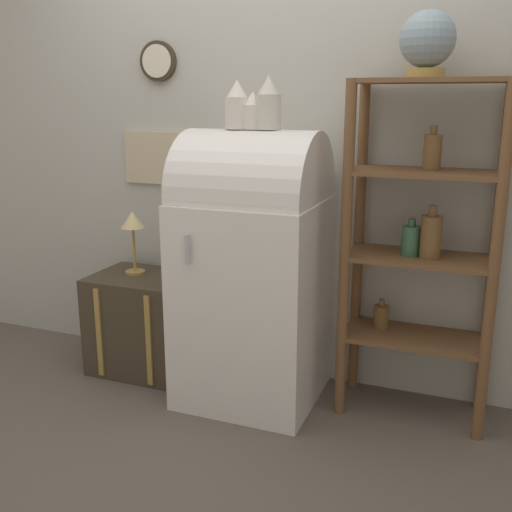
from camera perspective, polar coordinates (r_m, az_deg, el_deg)
The scene contains 10 objects.
ground_plane at distance 3.02m, azimuth -1.97°, elevation -14.84°, with size 12.00×12.00×0.00m, color #60564C.
wall_back at distance 3.16m, azimuth 1.98°, elevation 12.23°, with size 7.00×0.09×2.70m.
refrigerator at distance 2.94m, azimuth -0.29°, elevation -0.75°, with size 0.66×0.67×1.35m.
suitcase_trunk at distance 3.43m, azimuth -10.49°, elevation -6.27°, with size 0.56×0.44×0.55m.
shelf_unit at distance 2.84m, azimuth 15.47°, elevation 1.97°, with size 0.69×0.35×1.57m.
globe at distance 2.76m, azimuth 16.01°, elevation 19.04°, with size 0.23×0.23×0.27m.
vase_left at distance 2.86m, azimuth -1.82°, elevation 14.07°, with size 0.11×0.11×0.22m.
vase_center at distance 2.84m, azimuth -0.40°, elevation 13.56°, with size 0.10×0.10×0.17m.
vase_right at distance 2.81m, azimuth 1.20°, elevation 14.23°, with size 0.12×0.12×0.24m.
desk_lamp at distance 3.33m, azimuth -11.65°, elevation 2.76°, with size 0.13×0.13×0.35m.
Camera 1 is at (1.05, -2.40, 1.49)m, focal length 42.00 mm.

